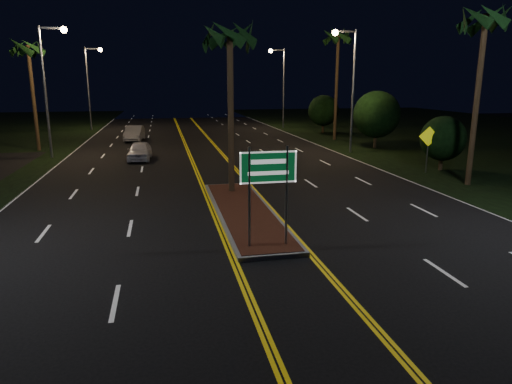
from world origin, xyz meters
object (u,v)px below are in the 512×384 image
object	(u,v)px
highway_sign	(268,177)
streetlight_left_far	(91,79)
palm_right_far	(338,38)
shrub_near	(443,139)
shrub_mid	(377,114)
palm_median	(230,36)
streetlight_left_mid	(50,76)
palm_left_far	(28,49)
shrub_far	(323,111)
car_far	(134,132)
car_near	(140,149)
warning_sign	(428,143)
streetlight_right_far	(281,79)
median_island	(245,212)
palm_right_near	(486,20)
streetlight_right_mid	(349,77)

from	to	relation	value
highway_sign	streetlight_left_far	world-z (taller)	streetlight_left_far
palm_right_far	shrub_near	bearing A→B (deg)	-87.49
highway_sign	shrub_mid	distance (m)	25.41
palm_median	shrub_near	world-z (taller)	palm_median
shrub_mid	streetlight_left_mid	bearing A→B (deg)	180.00
palm_left_far	shrub_near	xyz separation A→B (m)	(26.30, -14.00, -5.80)
palm_left_far	shrub_near	world-z (taller)	palm_left_far
shrub_far	car_far	bearing A→B (deg)	-170.75
car_near	streetlight_left_far	bearing A→B (deg)	108.25
car_near	warning_sign	distance (m)	18.86
streetlight_right_far	palm_right_far	bearing A→B (deg)	-79.67
streetlight_right_far	shrub_mid	bearing A→B (deg)	-79.34
highway_sign	streetlight_right_far	xyz separation A→B (m)	(10.61, 39.20, 3.25)
median_island	palm_median	distance (m)	8.00
palm_left_far	car_far	size ratio (longest dim) A/B	1.83
palm_median	palm_right_near	world-z (taller)	palm_right_near
streetlight_right_mid	palm_median	distance (m)	15.73
streetlight_left_mid	palm_right_far	world-z (taller)	palm_right_far
shrub_near	palm_right_near	bearing A→B (deg)	-104.04
shrub_near	warning_sign	size ratio (longest dim) A/B	1.20
median_island	car_near	xyz separation A→B (m)	(-4.75, 14.70, 0.66)
streetlight_left_far	car_far	world-z (taller)	streetlight_left_far
highway_sign	shrub_far	size ratio (longest dim) A/B	0.81
palm_right_far	warning_sign	distance (m)	18.15
palm_right_far	shrub_far	size ratio (longest dim) A/B	2.60
palm_median	palm_left_far	distance (m)	21.69
shrub_far	shrub_near	bearing A→B (deg)	-90.78
streetlight_left_mid	palm_right_near	distance (m)	27.14
car_far	warning_sign	xyz separation A→B (m)	(17.83, -19.42, 1.01)
streetlight_right_mid	shrub_mid	xyz separation A→B (m)	(3.39, 2.00, -2.93)
highway_sign	palm_right_far	bearing A→B (deg)	64.80
shrub_far	streetlight_right_far	bearing A→B (deg)	117.98
streetlight_left_far	palm_right_far	bearing A→B (deg)	-30.88
shrub_near	median_island	bearing A→B (deg)	-152.59
car_near	warning_sign	size ratio (longest dim) A/B	1.62
streetlight_right_far	warning_sign	size ratio (longest dim) A/B	3.27
streetlight_left_far	car_far	distance (m)	13.14
palm_left_far	car_far	distance (m)	11.06
median_island	palm_median	size ratio (longest dim) A/B	1.23
streetlight_left_mid	streetlight_right_far	xyz separation A→B (m)	(21.23, 18.00, 0.00)
streetlight_left_far	car_far	xyz separation A→B (m)	(4.94, -11.17, -4.85)
palm_left_far	warning_sign	xyz separation A→B (m)	(24.96, -14.59, -5.93)
median_island	warning_sign	world-z (taller)	warning_sign
palm_median	palm_left_far	xyz separation A→B (m)	(-12.80, 17.50, 0.47)
streetlight_left_mid	shrub_mid	xyz separation A→B (m)	(24.61, 0.00, -2.93)
median_island	streetlight_left_mid	size ratio (longest dim) A/B	1.14
shrub_far	palm_median	bearing A→B (deg)	-118.42
highway_sign	car_near	distance (m)	19.56
streetlight_right_far	shrub_far	size ratio (longest dim) A/B	2.27
palm_left_far	palm_right_near	size ratio (longest dim) A/B	0.95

